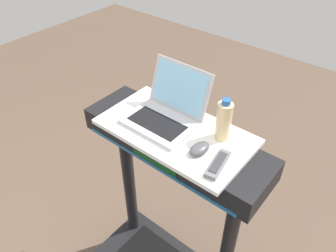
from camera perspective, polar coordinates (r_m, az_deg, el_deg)
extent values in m
cylinder|color=black|center=(2.00, -6.73, -9.33)|extent=(0.07, 0.07, 0.88)
cylinder|color=black|center=(1.76, 10.27, -19.73)|extent=(0.07, 0.07, 0.88)
cube|color=black|center=(1.49, 1.22, -2.82)|extent=(0.90, 0.28, 0.11)
cube|color=#0C3F19|center=(1.41, -2.40, -5.81)|extent=(0.24, 0.01, 0.06)
cube|color=#1E598C|center=(1.44, -2.33, -7.06)|extent=(0.81, 0.00, 0.02)
cube|color=white|center=(1.45, 1.25, -0.89)|extent=(0.67, 0.37, 0.02)
cube|color=#B7B7BC|center=(1.46, -1.46, 0.55)|extent=(0.31, 0.22, 0.02)
cube|color=black|center=(1.45, -1.89, 0.57)|extent=(0.25, 0.12, 0.00)
cube|color=#B7B7BC|center=(1.49, 2.06, 6.62)|extent=(0.31, 0.07, 0.21)
cube|color=#8CCCF2|center=(1.48, 1.95, 6.60)|extent=(0.27, 0.06, 0.18)
ellipsoid|color=#4C4C51|center=(1.33, 5.45, -3.91)|extent=(0.07, 0.11, 0.03)
cylinder|color=beige|center=(1.37, 9.56, 0.80)|extent=(0.06, 0.06, 0.17)
cylinder|color=#2659A5|center=(1.31, 10.00, 4.11)|extent=(0.04, 0.04, 0.02)
cube|color=slate|center=(1.28, 8.58, -6.52)|extent=(0.07, 0.17, 0.02)
cube|color=#333338|center=(1.28, 8.63, -6.15)|extent=(0.05, 0.12, 0.00)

